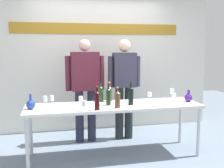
% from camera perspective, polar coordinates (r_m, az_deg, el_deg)
% --- Properties ---
extents(ground_plane, '(10.00, 10.00, 0.00)m').
position_cam_1_polar(ground_plane, '(4.10, 0.47, -15.04)').
color(ground_plane, slate).
extents(back_wall, '(4.54, 0.11, 3.00)m').
position_cam_1_polar(back_wall, '(5.16, -3.06, 6.85)').
color(back_wall, silver).
rests_on(back_wall, ground).
extents(display_table, '(2.53, 0.67, 0.77)m').
position_cam_1_polar(display_table, '(3.88, 0.48, -5.31)').
color(display_table, white).
rests_on(display_table, ground).
extents(decanter_blue_left, '(0.12, 0.12, 0.21)m').
position_cam_1_polar(decanter_blue_left, '(3.75, -17.02, -4.19)').
color(decanter_blue_left, '#1E3A9C').
rests_on(decanter_blue_left, display_table).
extents(decanter_blue_right, '(0.12, 0.12, 0.18)m').
position_cam_1_polar(decanter_blue_right, '(4.24, 16.06, -2.79)').
color(decanter_blue_right, '#4B1A92').
rests_on(decanter_blue_right, display_table).
extents(presenter_left, '(0.65, 0.22, 1.72)m').
position_cam_1_polar(presenter_left, '(4.45, -5.78, 0.12)').
color(presenter_left, '#232538').
rests_on(presenter_left, ground).
extents(presenter_right, '(0.57, 0.22, 1.73)m').
position_cam_1_polar(presenter_right, '(4.58, 2.64, 0.20)').
color(presenter_right, '#1F2627').
rests_on(presenter_right, ground).
extents(wine_bottle_0, '(0.07, 0.07, 0.29)m').
position_cam_1_polar(wine_bottle_0, '(3.65, 1.21, -3.24)').
color(wine_bottle_0, '#52361C').
rests_on(wine_bottle_0, display_table).
extents(wine_bottle_1, '(0.07, 0.07, 0.30)m').
position_cam_1_polar(wine_bottle_1, '(4.08, -2.42, -2.01)').
color(wine_bottle_1, '#183917').
rests_on(wine_bottle_1, display_table).
extents(wine_bottle_2, '(0.08, 0.08, 0.33)m').
position_cam_1_polar(wine_bottle_2, '(3.85, 4.08, -2.43)').
color(wine_bottle_2, black).
rests_on(wine_bottle_2, display_table).
extents(wine_bottle_3, '(0.07, 0.07, 0.32)m').
position_cam_1_polar(wine_bottle_3, '(3.54, -3.22, -3.41)').
color(wine_bottle_3, '#350809').
rests_on(wine_bottle_3, display_table).
extents(wine_bottle_4, '(0.07, 0.07, 0.33)m').
position_cam_1_polar(wine_bottle_4, '(3.83, -0.78, -2.53)').
color(wine_bottle_4, black).
rests_on(wine_bottle_4, display_table).
extents(wine_bottle_5, '(0.07, 0.07, 0.30)m').
position_cam_1_polar(wine_bottle_5, '(4.08, -0.55, -2.00)').
color(wine_bottle_5, '#552B14').
rests_on(wine_bottle_5, display_table).
extents(wine_glass_left_0, '(0.07, 0.07, 0.14)m').
position_cam_1_polar(wine_glass_left_0, '(3.50, -6.03, -4.24)').
color(wine_glass_left_0, white).
rests_on(wine_glass_left_0, display_table).
extents(wine_glass_left_1, '(0.06, 0.06, 0.14)m').
position_cam_1_polar(wine_glass_left_1, '(3.81, -6.70, -3.23)').
color(wine_glass_left_1, white).
rests_on(wine_glass_left_1, display_table).
extents(wine_glass_left_2, '(0.06, 0.06, 0.14)m').
position_cam_1_polar(wine_glass_left_2, '(3.97, -12.78, -2.99)').
color(wine_glass_left_2, white).
rests_on(wine_glass_left_2, display_table).
extents(wine_glass_left_3, '(0.06, 0.06, 0.15)m').
position_cam_1_polar(wine_glass_left_3, '(3.85, -14.16, -3.18)').
color(wine_glass_left_3, white).
rests_on(wine_glass_left_3, display_table).
extents(wine_glass_right_0, '(0.07, 0.07, 0.13)m').
position_cam_1_polar(wine_glass_right_0, '(4.15, 13.11, -2.49)').
color(wine_glass_right_0, white).
rests_on(wine_glass_right_0, display_table).
extents(wine_glass_right_1, '(0.07, 0.07, 0.16)m').
position_cam_1_polar(wine_glass_right_1, '(4.44, 12.75, -1.56)').
color(wine_glass_right_1, white).
rests_on(wine_glass_right_1, display_table).
extents(wine_glass_right_2, '(0.06, 0.06, 0.15)m').
position_cam_1_polar(wine_glass_right_2, '(4.10, 8.05, -2.29)').
color(wine_glass_right_2, white).
rests_on(wine_glass_right_2, display_table).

